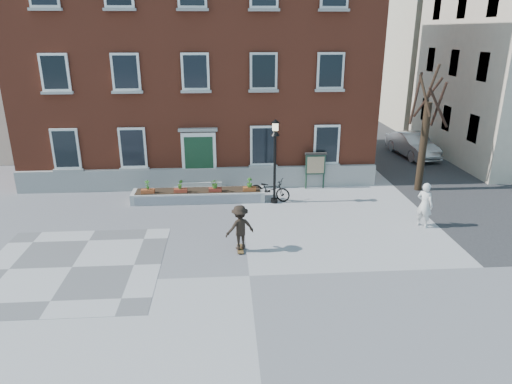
{
  "coord_description": "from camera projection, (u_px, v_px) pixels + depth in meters",
  "views": [
    {
      "loc": [
        -0.7,
        -13.18,
        7.61
      ],
      "look_at": [
        0.5,
        4.0,
        1.5
      ],
      "focal_mm": 32.0,
      "sensor_mm": 36.0,
      "label": 1
    }
  ],
  "objects": [
    {
      "name": "side_street",
      "position": [
        486.0,
        39.0,
        32.41
      ],
      "size": [
        15.2,
        36.0,
        14.5
      ],
      "color": "#363638",
      "rests_on": "ground"
    },
    {
      "name": "ground",
      "position": [
        249.0,
        276.0,
        14.98
      ],
      "size": [
        100.0,
        100.0,
        0.0
      ],
      "primitive_type": "plane",
      "color": "#98989B",
      "rests_on": "ground"
    },
    {
      "name": "skateboarder",
      "position": [
        240.0,
        228.0,
        16.43
      ],
      "size": [
        1.24,
        0.98,
        1.75
      ],
      "color": "brown",
      "rests_on": "ground"
    },
    {
      "name": "notice_board",
      "position": [
        315.0,
        164.0,
        22.88
      ],
      "size": [
        1.1,
        0.16,
        1.87
      ],
      "color": "#1B3623",
      "rests_on": "ground"
    },
    {
      "name": "checker_patch",
      "position": [
        72.0,
        267.0,
        15.52
      ],
      "size": [
        6.0,
        6.0,
        0.01
      ],
      "primitive_type": "cube",
      "color": "#5A5A5D",
      "rests_on": "ground"
    },
    {
      "name": "brick_building",
      "position": [
        200.0,
        55.0,
        25.88
      ],
      "size": [
        18.4,
        10.85,
        12.6
      ],
      "color": "brown",
      "rests_on": "ground"
    },
    {
      "name": "lamp_post",
      "position": [
        275.0,
        150.0,
        20.52
      ],
      "size": [
        0.4,
        0.4,
        3.93
      ],
      "color": "black",
      "rests_on": "ground"
    },
    {
      "name": "bicycle",
      "position": [
        270.0,
        189.0,
        21.54
      ],
      "size": [
        2.12,
        1.51,
        1.06
      ],
      "primitive_type": "imported",
      "rotation": [
        0.0,
        0.0,
        1.12
      ],
      "color": "black",
      "rests_on": "ground"
    },
    {
      "name": "bare_tree",
      "position": [
        425.0,
        136.0,
        22.17
      ],
      "size": [
        1.83,
        1.83,
        6.16
      ],
      "color": "black",
      "rests_on": "ground"
    },
    {
      "name": "planter_assembly",
      "position": [
        199.0,
        195.0,
        21.49
      ],
      "size": [
        6.2,
        1.12,
        1.15
      ],
      "color": "#BBBCB7",
      "rests_on": "ground"
    },
    {
      "name": "bystander",
      "position": [
        425.0,
        205.0,
        18.48
      ],
      "size": [
        0.77,
        0.82,
        1.88
      ],
      "primitive_type": "imported",
      "rotation": [
        0.0,
        0.0,
        2.23
      ],
      "color": "silver",
      "rests_on": "ground"
    },
    {
      "name": "parked_car",
      "position": [
        413.0,
        145.0,
        28.98
      ],
      "size": [
        2.11,
        4.71,
        1.5
      ],
      "primitive_type": "imported",
      "rotation": [
        0.0,
        0.0,
        0.12
      ],
      "color": "#B7B9BC",
      "rests_on": "ground"
    }
  ]
}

